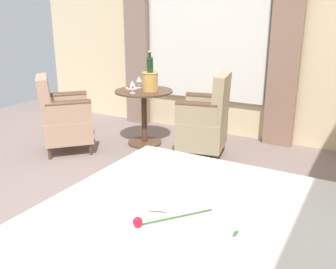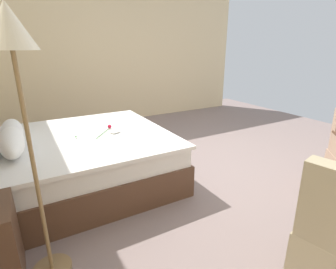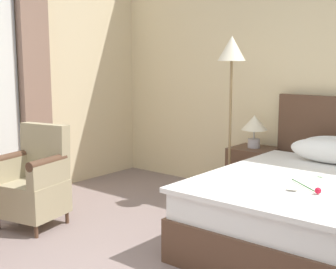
% 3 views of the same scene
% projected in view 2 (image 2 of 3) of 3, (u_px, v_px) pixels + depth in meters
% --- Properties ---
extents(ground_plane, '(7.33, 7.33, 0.00)m').
position_uv_depth(ground_plane, '(205.00, 168.00, 3.61)').
color(ground_plane, gray).
extents(wall_far_side, '(0.12, 5.63, 3.20)m').
position_uv_depth(wall_far_side, '(123.00, 45.00, 5.54)').
color(wall_far_side, beige).
rests_on(wall_far_side, ground).
extents(bed, '(1.89, 2.14, 1.21)m').
position_uv_depth(bed, '(70.00, 159.00, 3.02)').
color(bed, '#523726').
rests_on(bed, ground).
extents(floor_lamp_brass, '(0.29, 0.29, 1.82)m').
position_uv_depth(floor_lamp_brass, '(15.00, 64.00, 1.48)').
color(floor_lamp_brass, olive).
rests_on(floor_lamp_brass, ground).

